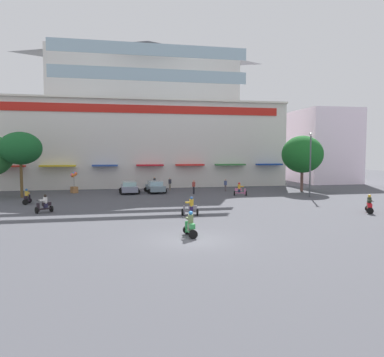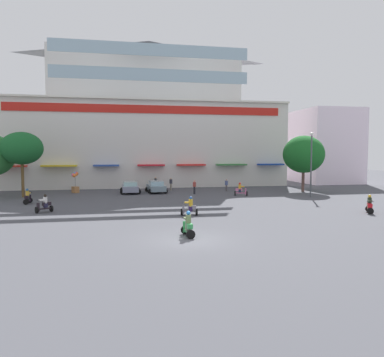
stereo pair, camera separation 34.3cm
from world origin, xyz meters
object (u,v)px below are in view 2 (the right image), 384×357
at_px(scooter_rider_0, 188,226).
at_px(scooter_rider_7, 190,208).
at_px(pedestrian_0, 156,182).
at_px(pedestrian_3, 194,186).
at_px(plaza_tree_1, 304,154).
at_px(pedestrian_2, 171,183).
at_px(parked_car_0, 130,187).
at_px(scooter_rider_6, 28,197).
at_px(balloon_vendor_cart, 75,183).
at_px(scooter_rider_2, 44,205).
at_px(pedestrian_1, 226,184).
at_px(parked_car_1, 156,187).
at_px(plaza_tree_0, 22,148).
at_px(streetlamp_near, 311,160).
at_px(scooter_rider_5, 370,206).
at_px(scooter_rider_1, 241,190).

height_order(scooter_rider_0, scooter_rider_7, scooter_rider_0).
relative_size(pedestrian_0, pedestrian_3, 1.00).
bearing_deg(plaza_tree_1, pedestrian_2, 164.66).
bearing_deg(parked_car_0, scooter_rider_6, -143.20).
bearing_deg(scooter_rider_7, scooter_rider_0, -101.17).
xyz_separation_m(scooter_rider_0, balloon_vendor_cart, (-9.29, 25.42, 0.56)).
relative_size(parked_car_0, pedestrian_3, 2.52).
distance_m(scooter_rider_2, pedestrian_1, 23.14).
distance_m(plaza_tree_1, parked_car_1, 18.67).
xyz_separation_m(parked_car_0, pedestrian_2, (5.21, 2.30, 0.21)).
bearing_deg(plaza_tree_0, streetlamp_near, -10.67).
bearing_deg(streetlamp_near, scooter_rider_0, -135.71).
distance_m(scooter_rider_0, scooter_rider_6, 20.61).
xyz_separation_m(scooter_rider_7, pedestrian_3, (3.21, 14.32, 0.31)).
height_order(plaza_tree_1, pedestrian_0, plaza_tree_1).
relative_size(pedestrian_3, streetlamp_near, 0.23).
bearing_deg(streetlamp_near, pedestrian_0, 142.95).
xyz_separation_m(parked_car_0, scooter_rider_6, (-9.81, -7.34, -0.10)).
bearing_deg(scooter_rider_0, pedestrian_0, 88.64).
bearing_deg(pedestrian_1, scooter_rider_6, -161.37).
bearing_deg(streetlamp_near, pedestrian_3, 156.04).
xyz_separation_m(scooter_rider_5, scooter_rider_7, (-14.50, 1.65, -0.00)).
distance_m(scooter_rider_0, scooter_rider_1, 21.05).
xyz_separation_m(pedestrian_0, pedestrian_1, (8.49, -4.45, -0.06)).
xyz_separation_m(parked_car_1, scooter_rider_1, (9.11, -4.89, -0.10)).
xyz_separation_m(parked_car_1, scooter_rider_7, (1.08, -16.61, -0.11)).
distance_m(scooter_rider_2, scooter_rider_7, 11.97).
height_order(plaza_tree_1, balloon_vendor_cart, plaza_tree_1).
bearing_deg(balloon_vendor_cart, pedestrian_1, -5.46).
distance_m(parked_car_1, streetlamp_near, 18.21).
relative_size(plaza_tree_0, balloon_vendor_cart, 2.79).
xyz_separation_m(scooter_rider_2, scooter_rider_7, (11.41, -3.60, -0.02)).
height_order(plaza_tree_0, scooter_rider_6, plaza_tree_0).
relative_size(scooter_rider_0, scooter_rider_2, 1.02).
distance_m(plaza_tree_0, pedestrian_2, 17.83).
relative_size(scooter_rider_2, scooter_rider_7, 1.01).
height_order(scooter_rider_7, pedestrian_0, pedestrian_0).
distance_m(parked_car_0, scooter_rider_0, 23.82).
bearing_deg(streetlamp_near, scooter_rider_7, -149.18).
distance_m(plaza_tree_0, scooter_rider_6, 7.55).
xyz_separation_m(parked_car_1, scooter_rider_0, (-0.32, -23.71, -0.09)).
bearing_deg(parked_car_1, scooter_rider_7, -86.28).
bearing_deg(scooter_rider_6, scooter_rider_2, -65.40).
distance_m(parked_car_0, scooter_rider_2, 14.84).
bearing_deg(pedestrian_3, parked_car_1, 151.96).
height_order(scooter_rider_2, scooter_rider_5, scooter_rider_2).
relative_size(scooter_rider_1, scooter_rider_7, 1.04).
bearing_deg(pedestrian_1, balloon_vendor_cart, 174.54).
bearing_deg(scooter_rider_1, pedestrian_3, 151.62).
height_order(scooter_rider_0, balloon_vendor_cart, balloon_vendor_cart).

